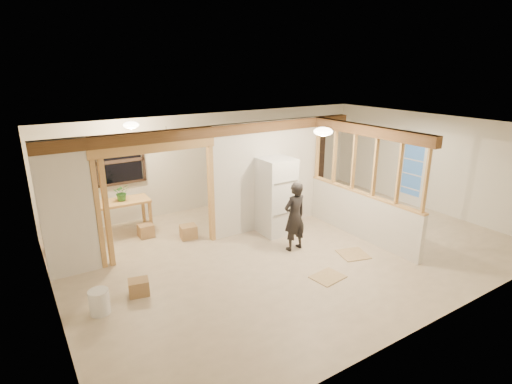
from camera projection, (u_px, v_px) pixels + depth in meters
floor at (291, 246)px, 8.49m from camera, size 9.00×6.50×0.01m
ceiling at (294, 128)px, 7.73m from camera, size 9.00×6.50×0.01m
wall_back at (219, 160)px, 10.72m from camera, size 9.00×0.01×2.50m
wall_front at (436, 249)px, 5.49m from camera, size 9.00×0.01×2.50m
wall_left at (46, 239)px, 5.80m from camera, size 0.01×6.50×2.50m
wall_right at (429, 162)px, 10.41m from camera, size 0.01×6.50×2.50m
partition_left_stub at (67, 210)px, 6.99m from camera, size 0.90×0.12×2.50m
partition_center at (267, 175)px, 9.17m from camera, size 2.80×0.12×2.50m
doorway_frame at (159, 201)px, 7.89m from camera, size 2.46×0.14×2.20m
header_beam_back at (220, 131)px, 8.21m from camera, size 7.00×0.18×0.22m
header_beam_right at (367, 130)px, 8.26m from camera, size 0.18×3.30×0.22m
pony_wall at (360, 215)px, 8.83m from camera, size 0.12×3.20×1.00m
stud_partition at (364, 164)px, 8.48m from camera, size 0.14×3.20×1.32m
window_back at (120, 161)px, 9.23m from camera, size 1.12×0.10×1.10m
french_door at (413, 169)px, 10.77m from camera, size 0.12×0.86×2.00m
ceiling_dome_main at (323, 132)px, 7.48m from camera, size 0.36×0.36×0.16m
ceiling_dome_util at (131, 125)px, 8.30m from camera, size 0.32×0.32×0.14m
hanging_bulb at (167, 142)px, 8.08m from camera, size 0.07×0.07×0.07m
refrigerator at (276, 196)px, 8.94m from camera, size 0.71×0.69×1.74m
woman at (295, 216)px, 8.13m from camera, size 0.55×0.38×1.46m
work_table at (122, 218)px, 8.98m from camera, size 1.29×0.68×0.79m
potted_plant at (122, 192)px, 8.83m from camera, size 0.40×0.36×0.38m
shop_vac at (57, 238)px, 8.18m from camera, size 0.50×0.50×0.58m
bookshelf at (310, 161)px, 12.20m from camera, size 0.89×0.30×1.77m
bucket at (99, 302)px, 6.13m from camera, size 0.34×0.34×0.39m
box_util_a at (188, 232)px, 8.83m from camera, size 0.39×0.35×0.30m
box_util_b at (146, 230)px, 8.91m from camera, size 0.32×0.32×0.29m
box_front at (139, 287)px, 6.65m from camera, size 0.38×0.33×0.27m
floor_panel_near at (353, 254)px, 8.09m from camera, size 0.67×0.67×0.02m
floor_panel_far at (328, 277)px, 7.22m from camera, size 0.62×0.52×0.02m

